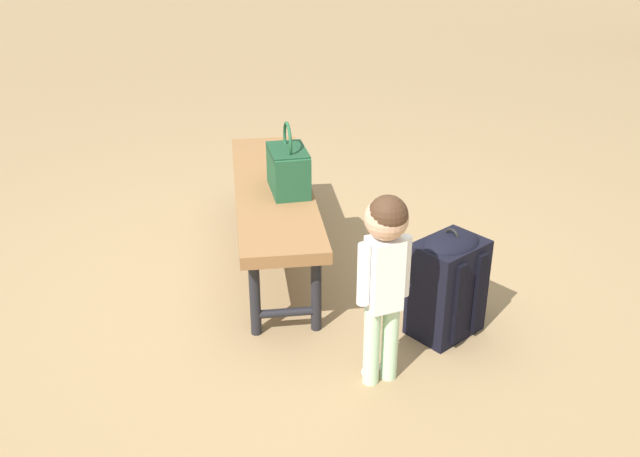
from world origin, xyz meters
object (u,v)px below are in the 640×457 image
park_bench (273,195)px  child_standing (385,263)px  backpack_large (447,281)px  handbag (288,168)px

park_bench → child_standing: child_standing is taller
park_bench → backpack_large: 1.08m
child_standing → backpack_large: 0.57m
handbag → child_standing: (1.06, 0.14, -0.02)m
park_bench → backpack_large: backpack_large is taller
backpack_large → child_standing: bearing=-56.9°
handbag → backpack_large: (0.79, 0.55, -0.31)m
park_bench → child_standing: (1.15, 0.21, 0.16)m
handbag → child_standing: 1.07m
backpack_large → park_bench: bearing=-145.1°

